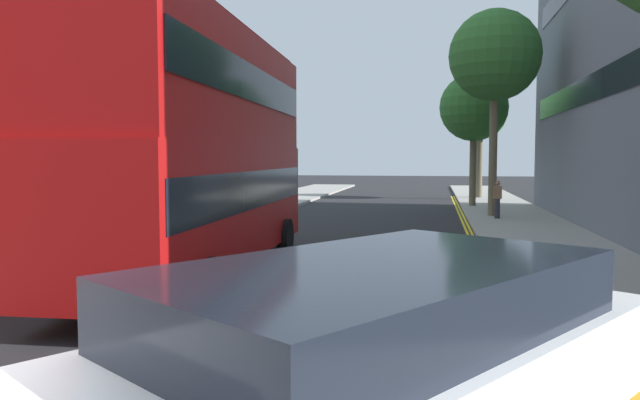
{
  "coord_description": "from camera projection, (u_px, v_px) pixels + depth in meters",
  "views": [
    {
      "loc": [
        3.04,
        -2.55,
        2.76
      ],
      "look_at": [
        0.5,
        11.0,
        1.8
      ],
      "focal_mm": 34.37,
      "sensor_mm": 36.0,
      "label": 1
    }
  ],
  "objects": [
    {
      "name": "sidewalk_right",
      "position": [
        555.0,
        250.0,
        17.74
      ],
      "size": [
        4.0,
        80.0,
        0.14
      ],
      "primitive_type": "cube",
      "color": "#9E9991",
      "rests_on": "ground"
    },
    {
      "name": "street_tree_distant",
      "position": [
        474.0,
        108.0,
        33.03
      ],
      "size": [
        3.67,
        3.67,
        7.17
      ],
      "color": "#6B6047",
      "rests_on": "sidewalk_right"
    },
    {
      "name": "double_decker_bus_away",
      "position": [
        202.0,
        146.0,
        13.93
      ],
      "size": [
        3.12,
        10.89,
        5.64
      ],
      "color": "#B20F0F",
      "rests_on": "ground"
    },
    {
      "name": "street_tree_mid",
      "position": [
        495.0,
        56.0,
        27.13
      ],
      "size": [
        4.05,
        4.05,
        9.17
      ],
      "color": "#6B6047",
      "rests_on": "sidewalk_right"
    },
    {
      "name": "kerb_line_outer",
      "position": [
        486.0,
        262.0,
        16.16
      ],
      "size": [
        0.1,
        56.0,
        0.01
      ],
      "primitive_type": "cube",
      "color": "yellow",
      "rests_on": "ground"
    },
    {
      "name": "street_tree_near",
      "position": [
        480.0,
        114.0,
        39.84
      ],
      "size": [
        3.43,
        3.43,
        7.23
      ],
      "color": "#6B6047",
      "rests_on": "sidewalk_right"
    },
    {
      "name": "keep_left_bollard",
      "position": [
        140.0,
        362.0,
        6.45
      ],
      "size": [
        0.36,
        0.28,
        1.11
      ],
      "color": "silver",
      "rests_on": "traffic_island"
    },
    {
      "name": "kerb_line_inner",
      "position": [
        480.0,
        262.0,
        16.19
      ],
      "size": [
        0.1,
        56.0,
        0.01
      ],
      "primitive_type": "cube",
      "color": "yellow",
      "rests_on": "ground"
    },
    {
      "name": "pedestrian_far",
      "position": [
        497.0,
        199.0,
        26.24
      ],
      "size": [
        0.34,
        0.22,
        1.62
      ],
      "color": "#2D2D38",
      "rests_on": "sidewalk_right"
    },
    {
      "name": "sidewalk_left",
      "position": [
        139.0,
        239.0,
        20.12
      ],
      "size": [
        4.0,
        80.0,
        0.14
      ],
      "primitive_type": "cube",
      "color": "#9E9991",
      "rests_on": "ground"
    }
  ]
}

